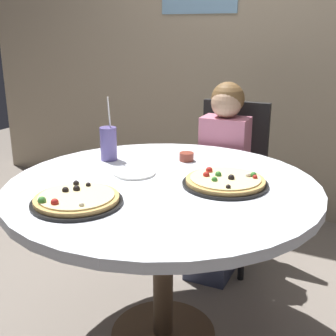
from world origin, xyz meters
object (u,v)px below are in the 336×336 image
(soda_cup, at_px, (109,143))
(diner_child, at_px, (219,190))
(dining_table, at_px, (163,203))
(plate_small, at_px, (134,173))
(chair_wooden, at_px, (229,173))
(pizza_veggie, at_px, (225,181))
(pizza_cheese, at_px, (76,200))
(sauce_bowl, at_px, (187,157))

(soda_cup, bearing_deg, diner_child, 52.84)
(dining_table, bearing_deg, plate_small, 164.75)
(diner_child, xyz_separation_m, plate_small, (-0.16, -0.65, 0.27))
(chair_wooden, bearing_deg, diner_child, -88.50)
(chair_wooden, distance_m, diner_child, 0.19)
(plate_small, bearing_deg, diner_child, 75.87)
(pizza_veggie, bearing_deg, chair_wooden, 107.21)
(pizza_cheese, bearing_deg, soda_cup, 111.83)
(chair_wooden, xyz_separation_m, pizza_cheese, (-0.17, -1.21, 0.24))
(diner_child, bearing_deg, plate_small, -104.13)
(diner_child, bearing_deg, pizza_cheese, -99.79)
(chair_wooden, distance_m, plate_small, 0.87)
(chair_wooden, bearing_deg, soda_cup, -118.87)
(soda_cup, bearing_deg, plate_small, -31.35)
(chair_wooden, height_order, sauce_bowl, chair_wooden)
(sauce_bowl, height_order, plate_small, sauce_bowl)
(plate_small, bearing_deg, sauce_bowl, 67.73)
(chair_wooden, relative_size, diner_child, 0.88)
(dining_table, height_order, pizza_veggie, pizza_veggie)
(chair_wooden, relative_size, soda_cup, 3.09)
(pizza_cheese, bearing_deg, pizza_veggie, 45.83)
(chair_wooden, distance_m, pizza_veggie, 0.86)
(chair_wooden, height_order, pizza_veggie, chair_wooden)
(pizza_veggie, distance_m, pizza_cheese, 0.60)
(diner_child, xyz_separation_m, pizza_veggie, (0.24, -0.60, 0.28))
(sauce_bowl, bearing_deg, plate_small, -112.27)
(dining_table, height_order, pizza_cheese, pizza_cheese)
(dining_table, relative_size, plate_small, 7.17)
(pizza_cheese, height_order, soda_cup, soda_cup)
(soda_cup, distance_m, plate_small, 0.27)
(diner_child, relative_size, sauce_bowl, 15.46)
(pizza_veggie, relative_size, sauce_bowl, 4.98)
(pizza_cheese, distance_m, soda_cup, 0.57)
(pizza_veggie, relative_size, pizza_cheese, 1.04)
(diner_child, relative_size, pizza_cheese, 3.23)
(pizza_veggie, xyz_separation_m, pizza_cheese, (-0.42, -0.43, -0.00))
(diner_child, height_order, soda_cup, diner_child)
(dining_table, relative_size, soda_cup, 4.20)
(pizza_veggie, height_order, soda_cup, soda_cup)
(diner_child, distance_m, pizza_cheese, 1.08)
(soda_cup, height_order, plate_small, soda_cup)
(dining_table, height_order, diner_child, diner_child)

